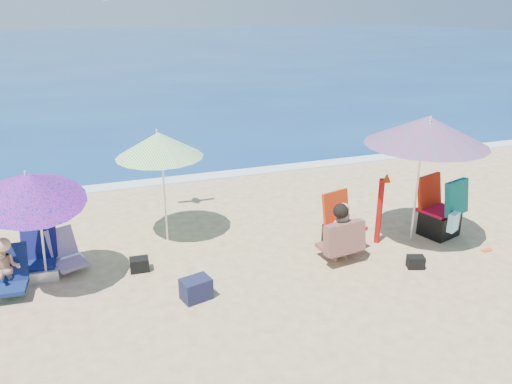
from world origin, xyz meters
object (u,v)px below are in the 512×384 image
object	(u,v)px
umbrella_turquoise	(427,130)
umbrella_blue	(32,187)
furled_umbrella	(381,205)
chair_navy	(40,262)
camp_chair_left	(342,231)
person_center	(342,234)
chair_rainbow	(66,256)
camp_chair_right	(441,215)
person_left	(6,269)
umbrella_striped	(159,145)

from	to	relation	value
umbrella_turquoise	umbrella_blue	xyz separation A→B (m)	(-6.10, 0.46, -0.42)
furled_umbrella	chair_navy	bearing A→B (deg)	171.83
furled_umbrella	camp_chair_left	bearing A→B (deg)	171.27
chair_navy	person_center	distance (m)	4.82
umbrella_blue	chair_navy	distance (m)	1.54
umbrella_turquoise	chair_navy	world-z (taller)	umbrella_turquoise
chair_navy	camp_chair_left	xyz separation A→B (m)	(4.94, -0.70, 0.09)
chair_navy	umbrella_blue	bearing A→B (deg)	-77.91
camp_chair_left	person_center	size ratio (longest dim) A/B	0.94
furled_umbrella	chair_navy	distance (m)	5.70
chair_rainbow	person_center	bearing A→B (deg)	-17.37
furled_umbrella	chair_rainbow	xyz separation A→B (m)	(-5.24, 0.94, -0.56)
chair_rainbow	camp_chair_left	distance (m)	4.64
chair_rainbow	chair_navy	bearing A→B (deg)	-160.79
chair_navy	camp_chair_right	world-z (taller)	camp_chair_right
person_left	camp_chair_left	bearing A→B (deg)	-1.95
umbrella_turquoise	chair_rainbow	bearing A→B (deg)	168.74
camp_chair_left	umbrella_turquoise	bearing A→B (deg)	-14.31
umbrella_blue	camp_chair_left	size ratio (longest dim) A/B	2.06
umbrella_striped	chair_navy	bearing A→B (deg)	-162.97
chair_rainbow	camp_chair_left	xyz separation A→B (m)	(4.56, -0.84, 0.13)
umbrella_blue	camp_chair_left	xyz separation A→B (m)	(4.82, -0.13, -1.34)
camp_chair_left	person_left	world-z (taller)	camp_chair_left
umbrella_turquoise	camp_chair_left	xyz separation A→B (m)	(-1.28, 0.33, -1.76)
camp_chair_right	person_center	size ratio (longest dim) A/B	1.10
umbrella_blue	camp_chair_right	distance (m)	6.84
umbrella_blue	person_center	size ratio (longest dim) A/B	1.93
furled_umbrella	camp_chair_right	xyz separation A→B (m)	(1.23, -0.11, -0.32)
furled_umbrella	person_left	world-z (taller)	furled_umbrella
camp_chair_right	furled_umbrella	bearing A→B (deg)	174.88
furled_umbrella	person_left	distance (m)	6.03
umbrella_turquoise	camp_chair_right	bearing A→B (deg)	10.06
chair_rainbow	person_left	distance (m)	1.05
umbrella_blue	chair_rainbow	size ratio (longest dim) A/B	2.29
chair_rainbow	camp_chair_left	bearing A→B (deg)	-10.39
chair_rainbow	person_center	world-z (taller)	person_center
camp_chair_left	chair_navy	bearing A→B (deg)	171.90
umbrella_striped	furled_umbrella	xyz separation A→B (m)	(3.55, -1.44, -1.03)
umbrella_turquoise	furled_umbrella	world-z (taller)	umbrella_turquoise
umbrella_blue	person_left	world-z (taller)	umbrella_blue
umbrella_striped	camp_chair_right	distance (m)	5.20
chair_rainbow	camp_chair_right	bearing A→B (deg)	-9.22
furled_umbrella	person_left	size ratio (longest dim) A/B	1.42
umbrella_turquoise	camp_chair_left	size ratio (longest dim) A/B	2.66
chair_rainbow	person_center	xyz separation A→B (m)	(4.28, -1.34, 0.34)
umbrella_striped	chair_navy	size ratio (longest dim) A/B	2.62
umbrella_striped	umbrella_turquoise	bearing A→B (deg)	-21.85
umbrella_turquoise	furled_umbrella	size ratio (longest dim) A/B	1.95
umbrella_striped	camp_chair_left	size ratio (longest dim) A/B	2.07
chair_navy	furled_umbrella	bearing A→B (deg)	-8.17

